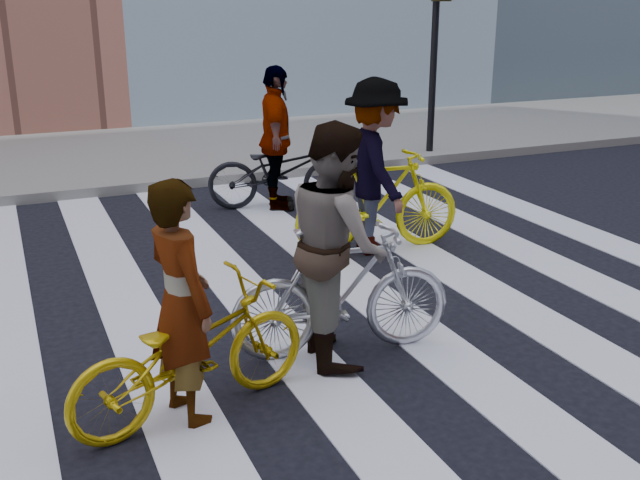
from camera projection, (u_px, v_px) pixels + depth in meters
ground at (325, 310)px, 6.91m from camera, size 100.00×100.00×0.00m
sidewalk_far at (157, 153)px, 13.43m from camera, size 100.00×5.00×0.15m
zebra_crosswalk at (325, 310)px, 6.91m from camera, size 8.25×10.00×0.01m
traffic_signal at (438, 26)px, 12.50m from camera, size 0.22×0.42×3.33m
bike_yellow_left at (191, 352)px, 5.07m from camera, size 1.90×1.07×0.94m
bike_silver_mid at (342, 291)px, 5.93m from camera, size 1.86×0.79×1.08m
bike_yellow_right at (378, 201)px, 8.36m from camera, size 1.99×0.76×1.17m
bike_dark_rear at (280, 171)px, 10.08m from camera, size 2.07×1.26×1.02m
rider_left at (181, 302)px, 4.93m from camera, size 0.55×0.70×1.69m
rider_mid at (337, 243)px, 5.78m from camera, size 0.85×1.02×1.89m
rider_right at (375, 167)px, 8.22m from camera, size 0.86×1.33×1.94m
rider_rear at (276, 139)px, 9.92m from camera, size 0.80×1.21×1.92m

